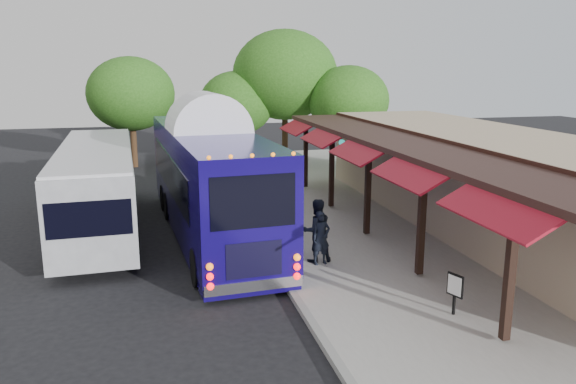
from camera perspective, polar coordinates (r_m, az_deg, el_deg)
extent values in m
plane|color=black|center=(15.25, 0.09, -10.26)|extent=(90.00, 90.00, 0.00)
cube|color=#9E9B93|center=(20.38, 11.16, -4.30)|extent=(10.00, 40.00, 0.15)
cube|color=gray|center=(18.90, -2.67, -5.42)|extent=(0.20, 40.00, 0.16)
cube|color=tan|center=(21.65, 19.80, 0.90)|extent=(5.00, 20.00, 3.60)
cube|color=black|center=(20.13, 14.09, 4.76)|extent=(0.06, 20.00, 0.60)
cube|color=#331E19|center=(19.64, 11.30, 5.00)|extent=(2.60, 20.00, 0.18)
cube|color=black|center=(12.69, 21.66, -7.31)|extent=(0.18, 0.18, 3.16)
cube|color=maroon|center=(12.07, 20.51, -1.55)|extent=(1.00, 3.20, 0.57)
cube|color=black|center=(15.94, 13.42, -2.73)|extent=(0.18, 0.18, 3.16)
cube|color=maroon|center=(15.45, 12.26, 1.97)|extent=(1.00, 3.20, 0.57)
cube|color=black|center=(19.47, 8.11, 0.28)|extent=(0.18, 0.18, 3.16)
cube|color=maroon|center=(19.08, 7.03, 4.17)|extent=(1.00, 3.20, 0.57)
cube|color=black|center=(23.16, 4.46, 2.36)|extent=(0.18, 0.18, 3.16)
cube|color=maroon|center=(22.82, 3.48, 5.64)|extent=(1.00, 3.20, 0.57)
cube|color=black|center=(26.93, 1.81, 3.85)|extent=(0.18, 0.18, 3.16)
cube|color=maroon|center=(26.65, 0.93, 6.68)|extent=(1.00, 3.20, 0.57)
sphere|color=teal|center=(14.21, 18.79, -0.47)|extent=(0.26, 0.26, 0.26)
sphere|color=teal|center=(18.53, 10.56, 2.95)|extent=(0.26, 0.26, 0.26)
sphere|color=teal|center=(23.12, 5.50, 5.02)|extent=(0.26, 0.26, 0.26)
cube|color=#130860|center=(20.03, -8.01, 1.53)|extent=(3.58, 12.69, 3.29)
cube|color=#130860|center=(20.45, -7.86, -3.42)|extent=(3.51, 12.56, 0.37)
ellipsoid|color=white|center=(19.78, -8.16, 6.15)|extent=(3.56, 12.44, 0.59)
cube|color=black|center=(13.82, -5.41, -1.12)|extent=(2.18, 0.19, 1.36)
cube|color=silver|center=(14.58, -5.27, -9.57)|extent=(2.62, 0.38, 0.29)
sphere|color=#FF0C0C|center=(14.29, -9.82, -9.02)|extent=(0.19, 0.19, 0.19)
sphere|color=#FF0C0C|center=(14.59, -0.74, -8.35)|extent=(0.19, 0.19, 0.19)
cylinder|color=black|center=(15.78, -10.44, -7.57)|extent=(0.39, 1.11, 1.09)
cylinder|color=black|center=(16.06, -1.76, -6.98)|extent=(0.39, 1.11, 1.09)
cylinder|color=black|center=(24.19, -11.72, -0.48)|extent=(0.39, 1.11, 1.09)
cylinder|color=black|center=(24.38, -6.05, -0.18)|extent=(0.39, 1.11, 1.09)
cube|color=gray|center=(21.76, -18.77, 0.70)|extent=(3.02, 11.63, 2.66)
cube|color=black|center=(21.87, -22.10, 1.10)|extent=(0.47, 9.79, 1.00)
cube|color=black|center=(21.63, -15.48, 1.46)|extent=(0.47, 9.79, 1.00)
cube|color=silver|center=(21.53, -19.03, 4.27)|extent=(2.96, 11.40, 0.10)
cylinder|color=black|center=(18.33, -23.12, -5.72)|extent=(0.32, 0.97, 0.96)
cylinder|color=black|center=(18.07, -15.88, -5.42)|extent=(0.32, 0.97, 0.96)
cylinder|color=black|center=(25.49, -20.53, -0.50)|extent=(0.32, 0.97, 0.96)
cylinder|color=black|center=(25.31, -15.35, -0.23)|extent=(0.32, 0.97, 0.96)
imported|color=black|center=(16.73, 3.36, -4.67)|extent=(0.66, 0.50, 1.62)
imported|color=black|center=(16.91, 2.90, -3.92)|extent=(0.97, 0.77, 1.93)
imported|color=black|center=(23.40, -3.70, 0.81)|extent=(1.20, 0.58, 1.98)
imported|color=black|center=(22.31, -1.12, -0.03)|extent=(1.25, 0.87, 1.76)
cube|color=black|center=(14.07, 16.57, -9.94)|extent=(0.07, 0.07, 1.02)
cube|color=black|center=(13.99, 16.63, -9.06)|extent=(0.19, 0.45, 0.56)
cube|color=white|center=(13.98, 16.53, -9.08)|extent=(0.14, 0.37, 0.46)
cylinder|color=#382314|center=(34.09, -5.15, 4.79)|extent=(0.36, 0.36, 2.56)
ellipsoid|color=#225415|center=(33.84, -5.23, 8.99)|extent=(4.43, 4.43, 3.76)
cylinder|color=#382314|center=(34.68, -0.31, 5.89)|extent=(0.36, 0.36, 3.66)
ellipsoid|color=#225415|center=(34.43, -0.32, 11.81)|extent=(6.32, 6.32, 5.38)
cylinder|color=#382314|center=(33.21, 6.06, 4.69)|extent=(0.36, 0.36, 2.71)
ellipsoid|color=#225415|center=(32.95, 6.17, 9.26)|extent=(4.68, 4.68, 3.98)
cylinder|color=#382314|center=(34.82, -15.40, 4.87)|extent=(0.36, 0.36, 2.94)
ellipsoid|color=#225415|center=(34.56, -15.68, 9.59)|extent=(5.08, 5.08, 4.32)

